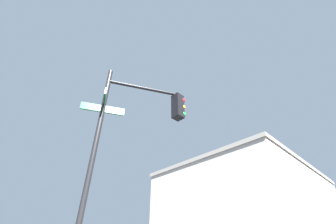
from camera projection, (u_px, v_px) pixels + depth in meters
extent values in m
cylinder|color=black|center=(89.00, 173.00, 4.62)|extent=(0.12, 0.12, 6.12)
cylinder|color=black|center=(144.00, 88.00, 6.38)|extent=(1.00, 1.89, 0.09)
cube|color=black|center=(178.00, 107.00, 6.38)|extent=(0.28, 0.28, 0.80)
sphere|color=red|center=(182.00, 101.00, 6.56)|extent=(0.18, 0.18, 0.18)
sphere|color=orange|center=(183.00, 108.00, 6.41)|extent=(0.18, 0.18, 0.18)
sphere|color=green|center=(183.00, 115.00, 6.27)|extent=(0.18, 0.18, 0.18)
cube|color=#0F5128|center=(103.00, 109.00, 5.58)|extent=(0.53, 1.00, 0.20)
cube|color=#0F5128|center=(104.00, 102.00, 5.70)|extent=(0.91, 0.48, 0.20)
cube|color=#BCB7AD|center=(256.00, 224.00, 24.98)|extent=(14.50, 19.99, 9.90)
cube|color=gray|center=(247.00, 180.00, 27.89)|extent=(14.80, 20.29, 0.40)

